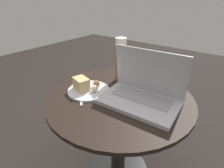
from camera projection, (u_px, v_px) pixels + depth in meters
table at (119, 119)px, 0.92m from camera, size 0.70×0.70×0.55m
laptop at (142, 92)px, 0.78m from camera, size 0.36×0.24×0.23m
beer_glass at (121, 60)px, 0.94m from camera, size 0.06×0.06×0.24m
snack_plate at (87, 87)px, 0.88m from camera, size 0.21×0.21×0.07m
fork at (82, 94)px, 0.85m from camera, size 0.14×0.14×0.00m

